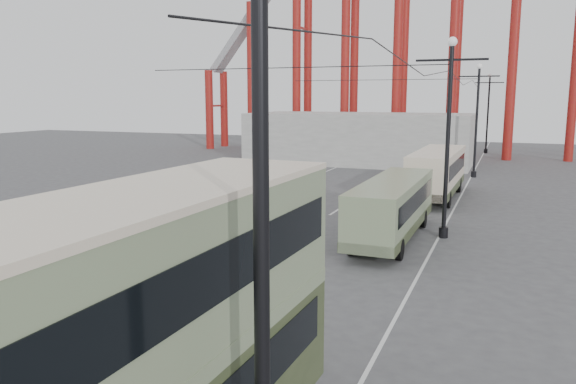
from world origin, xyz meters
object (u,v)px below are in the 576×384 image
at_px(double_decker_bus, 133,352).
at_px(single_decker_green, 392,206).
at_px(single_decker_cream, 437,171).
at_px(pedestrian, 241,247).

bearing_deg(double_decker_bus, single_decker_green, 91.61).
relative_size(single_decker_cream, pedestrian, 5.26).
bearing_deg(single_decker_green, pedestrian, -120.85).
bearing_deg(single_decker_green, single_decker_cream, 87.68).
height_order(double_decker_bus, single_decker_green, double_decker_bus).
bearing_deg(single_decker_green, double_decker_bus, -89.52).
bearing_deg(pedestrian, double_decker_bus, 66.92).
height_order(single_decker_green, pedestrian, single_decker_green).
height_order(double_decker_bus, single_decker_cream, double_decker_bus).
height_order(single_decker_cream, pedestrian, single_decker_cream).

